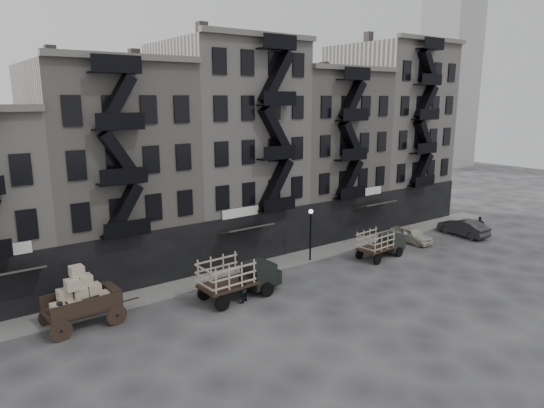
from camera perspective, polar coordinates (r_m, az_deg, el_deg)
ground at (r=35.17m, az=3.53°, el=-8.87°), size 140.00×140.00×0.00m
sidewalk at (r=37.91m, az=-0.12°, el=-7.12°), size 55.00×2.50×0.15m
building_midwest at (r=37.02m, az=-18.52°, el=3.62°), size 10.00×11.35×16.20m
building_center at (r=41.01m, az=-5.17°, el=6.42°), size 10.00×11.35×18.20m
building_mideast at (r=47.04m, az=5.38°, el=5.96°), size 10.00×11.35×16.20m
building_east at (r=54.04m, az=13.46°, el=8.10°), size 10.00×11.35×19.20m
lamp_post at (r=38.03m, az=4.56°, el=-2.82°), size 0.36×0.36×4.28m
wagon at (r=29.67m, az=-21.78°, el=-9.65°), size 4.36×2.50×3.60m
stake_truck_west at (r=31.67m, az=-3.97°, el=-8.25°), size 5.66×2.53×2.79m
stake_truck_east at (r=40.34m, az=12.74°, el=-4.34°), size 4.80×2.26×2.34m
car_east at (r=45.37m, az=16.07°, el=-3.49°), size 1.73×4.13×1.40m
car_far at (r=49.05m, az=21.57°, el=-2.59°), size 1.95×4.88×1.58m
pedestrian_west at (r=29.34m, az=-23.45°, el=-12.28°), size 0.87×0.85×2.02m
pedestrian_mid at (r=31.17m, az=-3.65°, el=-9.98°), size 1.06×0.96×1.78m
policeman at (r=49.82m, az=23.23°, el=-2.37°), size 1.11×1.00×1.81m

